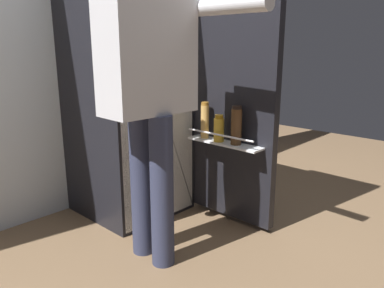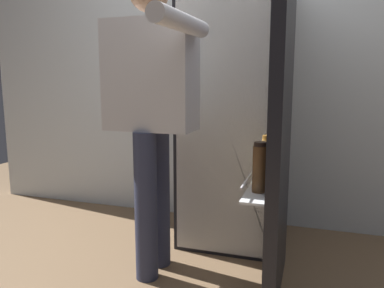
% 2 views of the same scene
% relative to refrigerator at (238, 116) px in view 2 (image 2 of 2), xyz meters
% --- Properties ---
extents(ground_plane, '(6.59, 6.59, 0.00)m').
position_rel_refrigerator_xyz_m(ground_plane, '(-0.03, -0.51, -0.83)').
color(ground_plane, brown).
extents(kitchen_wall, '(4.40, 0.10, 2.49)m').
position_rel_refrigerator_xyz_m(kitchen_wall, '(-0.03, 0.42, 0.41)').
color(kitchen_wall, silver).
rests_on(kitchen_wall, ground_plane).
extents(refrigerator, '(0.69, 1.25, 1.67)m').
position_rel_refrigerator_xyz_m(refrigerator, '(0.00, 0.00, 0.00)').
color(refrigerator, black).
rests_on(refrigerator, ground_plane).
extents(person, '(0.55, 0.79, 1.60)m').
position_rel_refrigerator_xyz_m(person, '(-0.35, -0.55, 0.13)').
color(person, '#2D334C').
rests_on(person, ground_plane).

